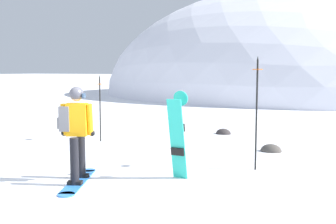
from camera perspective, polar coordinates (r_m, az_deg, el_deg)
ground_plane at (r=6.80m, az=-12.49°, el=-11.36°), size 300.00×300.00×0.00m
ridge_peak_main at (r=35.37m, az=17.34°, el=2.44°), size 31.75×28.57×17.45m
snowboarder_main at (r=7.39m, az=-12.86°, el=-2.68°), size 0.93×1.70×1.71m
spare_snowboard at (r=7.38m, az=1.38°, el=-3.26°), size 0.28×0.35×1.63m
piste_marker_near at (r=8.24m, az=12.36°, el=0.80°), size 0.20×0.20×2.28m
piste_marker_far at (r=11.50m, az=-9.54°, el=1.19°), size 0.20×0.20×1.87m
rock_dark at (r=12.87m, az=7.79°, el=-3.07°), size 0.48×0.41×0.34m
rock_mid at (r=10.38m, az=14.28°, el=-5.38°), size 0.52×0.44×0.37m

